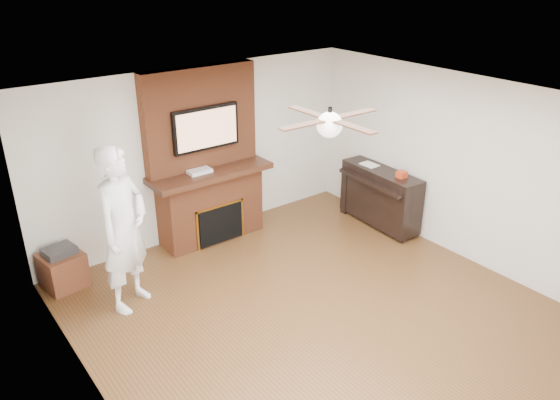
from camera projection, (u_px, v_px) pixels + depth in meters
room_shell at (326, 221)px, 5.84m from camera, size 5.36×5.86×2.86m
fireplace at (207, 174)px, 7.80m from camera, size 1.78×0.64×2.50m
tv at (206, 128)px, 7.48m from camera, size 1.00×0.08×0.60m
ceiling_fan at (330, 124)px, 5.40m from camera, size 1.21×1.21×0.31m
person at (124, 229)px, 6.21m from camera, size 0.88×0.80×2.00m
side_table at (63, 268)px, 6.86m from camera, size 0.55×0.55×0.55m
piano at (380, 196)px, 8.35m from camera, size 0.59×1.41×1.00m
cable_box at (200, 171)px, 7.59m from camera, size 0.33×0.19×0.05m
candle_orange at (204, 241)px, 7.92m from camera, size 0.07×0.07×0.12m
candle_green at (222, 237)px, 8.06m from camera, size 0.07×0.07×0.09m
candle_cream at (228, 235)px, 8.11m from camera, size 0.08×0.08×0.10m
candle_blue at (227, 234)px, 8.16m from camera, size 0.06×0.06×0.07m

